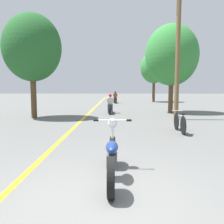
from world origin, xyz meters
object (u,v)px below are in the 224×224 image
motorcycle_foreground (112,156)px  motorcycle_rider_lead (110,106)px  utility_pole (178,52)px  roadside_tree_right_near (172,55)px  motorcycle_rider_far (115,98)px  roadside_tree_right_far (154,68)px  roadside_tree_left (32,48)px  bicycle_parked (180,123)px

motorcycle_foreground → motorcycle_rider_lead: size_ratio=1.06×
utility_pole → roadside_tree_right_near: size_ratio=1.18×
motorcycle_rider_lead → motorcycle_rider_far: bearing=88.3°
roadside_tree_right_far → utility_pole: bearing=-94.3°
utility_pole → motorcycle_rider_lead: size_ratio=3.39×
motorcycle_foreground → motorcycle_rider_far: bearing=90.1°
utility_pole → roadside_tree_left: bearing=176.0°
motorcycle_rider_lead → roadside_tree_right_near: bearing=5.6°
utility_pole → motorcycle_foreground: (-3.38, -8.50, -3.21)m
utility_pole → motorcycle_rider_lead: bearing=140.4°
roadside_tree_left → bicycle_parked: 9.17m
motorcycle_foreground → utility_pole: bearing=68.3°
motorcycle_rider_lead → bicycle_parked: bearing=-66.4°
roadside_tree_right_near → roadside_tree_right_far: size_ratio=1.02×
roadside_tree_right_near → roadside_tree_left: size_ratio=1.02×
roadside_tree_left → utility_pole: bearing=-4.0°
motorcycle_foreground → motorcycle_rider_far: (-0.03, 21.90, 0.06)m
roadside_tree_right_near → utility_pole: bearing=-97.9°
roadside_tree_left → motorcycle_rider_lead: bearing=30.0°
roadside_tree_right_far → motorcycle_rider_lead: 13.72m
motorcycle_rider_far → motorcycle_rider_lead: bearing=-91.7°
roadside_tree_right_far → bicycle_parked: roadside_tree_right_far is taller
utility_pole → motorcycle_rider_lead: 5.76m
roadside_tree_right_near → bicycle_parked: roadside_tree_right_near is taller
roadside_tree_right_far → bicycle_parked: size_ratio=3.42×
roadside_tree_right_near → motorcycle_foreground: size_ratio=2.73×
roadside_tree_left → bicycle_parked: size_ratio=3.42×
motorcycle_foreground → bicycle_parked: 5.49m
roadside_tree_left → motorcycle_rider_far: roadside_tree_left is taller
roadside_tree_right_far → roadside_tree_left: roadside_tree_right_far is taller
motorcycle_rider_lead → motorcycle_foreground: bearing=-88.3°
motorcycle_rider_lead → motorcycle_rider_far: motorcycle_rider_lead is taller
roadside_tree_left → motorcycle_rider_far: 14.09m
motorcycle_rider_far → bicycle_parked: 17.27m
roadside_tree_right_near → motorcycle_foreground: (-3.87, -11.98, -3.50)m
roadside_tree_right_far → motorcycle_foreground: 24.59m
roadside_tree_right_near → motorcycle_rider_far: 11.19m
utility_pole → roadside_tree_left: (-8.07, 0.56, 0.34)m
roadside_tree_left → bicycle_parked: (7.30, -4.23, -3.61)m
roadside_tree_right_near → roadside_tree_left: (-8.55, -2.92, 0.04)m
bicycle_parked → utility_pole: bearing=78.1°
roadside_tree_right_near → roadside_tree_right_far: bearing=86.7°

